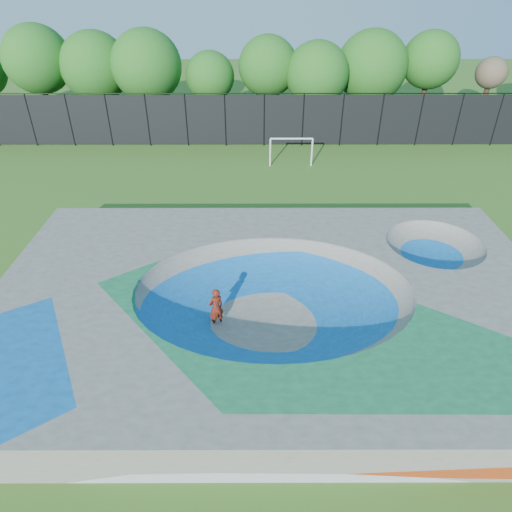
{
  "coord_description": "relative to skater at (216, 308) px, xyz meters",
  "views": [
    {
      "loc": [
        -0.72,
        -14.26,
        12.2
      ],
      "look_at": [
        -0.67,
        3.0,
        1.1
      ],
      "focal_mm": 32.0,
      "sensor_mm": 36.0,
      "label": 1
    }
  ],
  "objects": [
    {
      "name": "skateboard",
      "position": [
        0.0,
        0.0,
        -0.85
      ],
      "size": [
        0.77,
        0.61,
        0.05
      ],
      "primitive_type": "cube",
      "rotation": [
        0.0,
        0.0,
        0.58
      ],
      "color": "black",
      "rests_on": "ground"
    },
    {
      "name": "skater",
      "position": [
        0.0,
        0.0,
        0.0
      ],
      "size": [
        0.76,
        0.7,
        1.75
      ],
      "primitive_type": "imported",
      "rotation": [
        0.0,
        0.0,
        3.72
      ],
      "color": "#B52B0E",
      "rests_on": "ground"
    },
    {
      "name": "ground",
      "position": [
        2.25,
        0.38,
        -0.87
      ],
      "size": [
        120.0,
        120.0,
        0.0
      ],
      "primitive_type": "plane",
      "color": "#345F1A",
      "rests_on": "ground"
    },
    {
      "name": "soccer_goal",
      "position": [
        4.08,
        17.1,
        0.53
      ],
      "size": [
        3.06,
        0.12,
        2.02
      ],
      "color": "silver",
      "rests_on": "ground"
    },
    {
      "name": "fence",
      "position": [
        2.25,
        21.38,
        1.22
      ],
      "size": [
        48.09,
        0.09,
        4.04
      ],
      "color": "black",
      "rests_on": "ground"
    },
    {
      "name": "treeline",
      "position": [
        0.17,
        26.66,
        4.04
      ],
      "size": [
        53.39,
        7.2,
        8.27
      ],
      "color": "#402E20",
      "rests_on": "ground"
    },
    {
      "name": "skate_deck",
      "position": [
        2.25,
        0.38,
        -0.12
      ],
      "size": [
        22.0,
        14.0,
        1.5
      ],
      "primitive_type": "cube",
      "color": "gray",
      "rests_on": "ground"
    }
  ]
}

